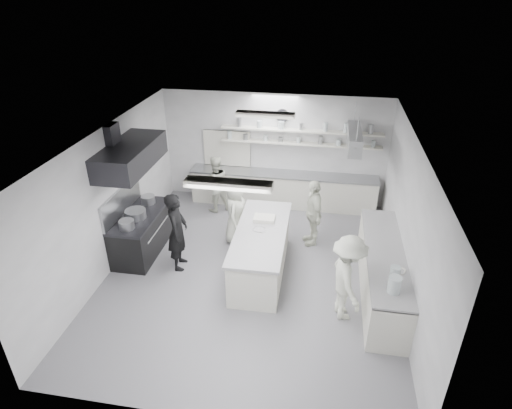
% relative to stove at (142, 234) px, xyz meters
% --- Properties ---
extents(floor, '(6.00, 7.00, 0.02)m').
position_rel_stove_xyz_m(floor, '(2.60, -0.40, -0.46)').
color(floor, gray).
rests_on(floor, ground).
extents(ceiling, '(6.00, 7.00, 0.02)m').
position_rel_stove_xyz_m(ceiling, '(2.60, -0.40, 2.56)').
color(ceiling, silver).
rests_on(ceiling, wall_back).
extents(wall_back, '(6.00, 0.04, 3.00)m').
position_rel_stove_xyz_m(wall_back, '(2.60, 3.10, 1.05)').
color(wall_back, silver).
rests_on(wall_back, floor).
extents(wall_front, '(6.00, 0.04, 3.00)m').
position_rel_stove_xyz_m(wall_front, '(2.60, -3.90, 1.05)').
color(wall_front, silver).
rests_on(wall_front, floor).
extents(wall_left, '(0.04, 7.00, 3.00)m').
position_rel_stove_xyz_m(wall_left, '(-0.40, -0.40, 1.05)').
color(wall_left, silver).
rests_on(wall_left, floor).
extents(wall_right, '(0.04, 7.00, 3.00)m').
position_rel_stove_xyz_m(wall_right, '(5.60, -0.40, 1.05)').
color(wall_right, silver).
rests_on(wall_right, floor).
extents(stove, '(0.80, 1.80, 0.90)m').
position_rel_stove_xyz_m(stove, '(0.00, 0.00, 0.00)').
color(stove, black).
rests_on(stove, floor).
extents(exhaust_hood, '(0.85, 2.00, 0.50)m').
position_rel_stove_xyz_m(exhaust_hood, '(0.00, -0.00, 1.90)').
color(exhaust_hood, black).
rests_on(exhaust_hood, wall_left).
extents(back_counter, '(5.00, 0.60, 0.92)m').
position_rel_stove_xyz_m(back_counter, '(2.90, 2.80, 0.01)').
color(back_counter, silver).
rests_on(back_counter, floor).
extents(shelf_lower, '(4.20, 0.26, 0.04)m').
position_rel_stove_xyz_m(shelf_lower, '(3.30, 2.97, 1.30)').
color(shelf_lower, silver).
rests_on(shelf_lower, wall_back).
extents(shelf_upper, '(4.20, 0.26, 0.04)m').
position_rel_stove_xyz_m(shelf_upper, '(3.30, 2.97, 1.65)').
color(shelf_upper, silver).
rests_on(shelf_upper, wall_back).
extents(pass_through_window, '(1.30, 0.04, 1.00)m').
position_rel_stove_xyz_m(pass_through_window, '(1.30, 3.08, 1.00)').
color(pass_through_window, black).
rests_on(pass_through_window, wall_back).
extents(wall_clock, '(0.32, 0.05, 0.32)m').
position_rel_stove_xyz_m(wall_clock, '(2.80, 3.06, 2.00)').
color(wall_clock, silver).
rests_on(wall_clock, wall_back).
extents(right_counter, '(0.74, 3.30, 0.94)m').
position_rel_stove_xyz_m(right_counter, '(5.25, -0.60, 0.02)').
color(right_counter, silver).
rests_on(right_counter, floor).
extents(pot_rack, '(0.30, 1.60, 0.40)m').
position_rel_stove_xyz_m(pot_rack, '(4.60, 2.00, 1.85)').
color(pot_rack, '#999B9E').
rests_on(pot_rack, ceiling).
extents(light_fixture_front, '(1.30, 0.25, 0.10)m').
position_rel_stove_xyz_m(light_fixture_front, '(2.60, -2.20, 2.49)').
color(light_fixture_front, silver).
rests_on(light_fixture_front, ceiling).
extents(light_fixture_rear, '(1.30, 0.25, 0.10)m').
position_rel_stove_xyz_m(light_fixture_rear, '(2.60, 1.40, 2.49)').
color(light_fixture_rear, silver).
rests_on(light_fixture_rear, ceiling).
extents(prep_island, '(1.00, 2.59, 0.95)m').
position_rel_stove_xyz_m(prep_island, '(2.79, -0.30, 0.02)').
color(prep_island, silver).
rests_on(prep_island, floor).
extents(stove_pot, '(0.45, 0.45, 0.23)m').
position_rel_stove_xyz_m(stove_pot, '(0.00, -0.15, 0.58)').
color(stove_pot, '#999B9E').
rests_on(stove_pot, stove).
extents(cook_stove, '(0.50, 0.69, 1.75)m').
position_rel_stove_xyz_m(cook_stove, '(1.03, -0.42, 0.43)').
color(cook_stove, black).
rests_on(cook_stove, floor).
extents(cook_back, '(0.95, 0.90, 1.54)m').
position_rel_stove_xyz_m(cook_back, '(1.17, 2.18, 0.32)').
color(cook_back, silver).
rests_on(cook_back, floor).
extents(cook_island_left, '(0.51, 0.78, 1.58)m').
position_rel_stove_xyz_m(cook_island_left, '(2.01, 0.79, 0.34)').
color(cook_island_left, silver).
rests_on(cook_island_left, floor).
extents(cook_island_right, '(0.66, 1.02, 1.62)m').
position_rel_stove_xyz_m(cook_island_right, '(3.80, 1.00, 0.36)').
color(cook_island_right, silver).
rests_on(cook_island_right, floor).
extents(cook_right, '(0.90, 1.23, 1.70)m').
position_rel_stove_xyz_m(cook_right, '(4.52, -1.39, 0.40)').
color(cook_right, silver).
rests_on(cook_right, floor).
extents(bowl_island_a, '(0.29, 0.29, 0.06)m').
position_rel_stove_xyz_m(bowl_island_a, '(2.74, -0.24, 0.53)').
color(bowl_island_a, '#999B9E').
rests_on(bowl_island_a, prep_island).
extents(bowl_island_b, '(0.21, 0.21, 0.05)m').
position_rel_stove_xyz_m(bowl_island_b, '(2.81, -0.30, 0.53)').
color(bowl_island_b, silver).
rests_on(bowl_island_b, prep_island).
extents(bowl_right, '(0.30, 0.30, 0.06)m').
position_rel_stove_xyz_m(bowl_right, '(5.41, -1.19, 0.52)').
color(bowl_right, silver).
rests_on(bowl_right, right_counter).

